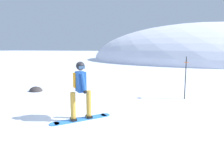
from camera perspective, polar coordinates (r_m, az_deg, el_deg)
The scene contains 5 objects.
ground_plane at distance 5.85m, azimuth -9.74°, elevation -13.59°, with size 300.00×300.00×0.00m, color white.
ridge_peak_main at distance 40.07m, azimuth 24.44°, elevation 3.75°, with size 39.82×35.84×13.05m.
snowboarder_main at distance 5.71m, azimuth -9.26°, elevation -4.47°, with size 1.37×1.40×1.71m.
piste_marker_near at distance 8.47m, azimuth 20.82°, elevation -0.29°, with size 0.20×0.20×1.78m.
rock_dark at distance 10.25m, azimuth -21.47°, elevation -4.86°, with size 0.66×0.56×0.46m.
Camera 1 is at (2.56, -4.83, 2.08)m, focal length 31.11 mm.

